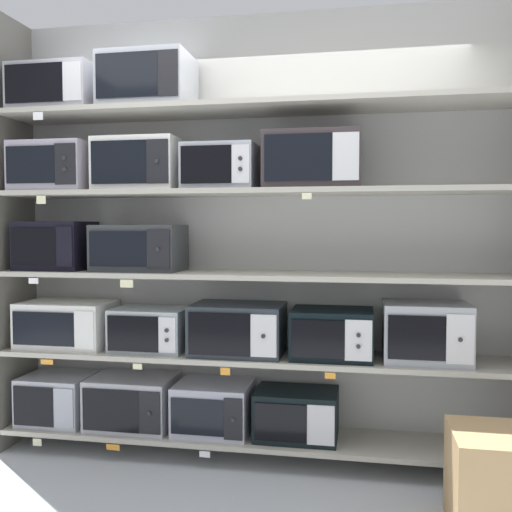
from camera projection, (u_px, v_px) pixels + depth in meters
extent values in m
cube|color=#B2B2AD|center=(263.00, 233.00, 3.67)|extent=(3.38, 0.04, 2.76)
cube|color=#68645B|center=(13.00, 233.00, 3.73)|extent=(0.05, 0.45, 2.76)
cube|color=#ADA899|center=(256.00, 437.00, 3.50)|extent=(3.18, 0.45, 0.03)
cube|color=#9FA1AB|center=(59.00, 398.00, 3.73)|extent=(0.43, 0.37, 0.31)
cube|color=black|center=(34.00, 406.00, 3.55)|extent=(0.27, 0.01, 0.25)
cube|color=#9FA1AB|center=(64.00, 408.00, 3.52)|extent=(0.13, 0.01, 0.25)
cube|color=#9A9BA1|center=(133.00, 401.00, 3.63)|extent=(0.53, 0.38, 0.32)
cube|color=black|center=(111.00, 411.00, 3.45)|extent=(0.36, 0.01, 0.26)
cube|color=black|center=(150.00, 413.00, 3.41)|extent=(0.13, 0.01, 0.26)
cylinder|color=#262628|center=(149.00, 413.00, 3.40)|extent=(0.02, 0.01, 0.02)
cube|color=#9FA0AF|center=(214.00, 407.00, 3.54)|extent=(0.46, 0.38, 0.31)
cube|color=black|center=(197.00, 417.00, 3.35)|extent=(0.32, 0.01, 0.22)
cube|color=black|center=(233.00, 419.00, 3.32)|extent=(0.11, 0.01, 0.25)
cylinder|color=#262628|center=(233.00, 420.00, 3.31)|extent=(0.02, 0.01, 0.02)
cube|color=black|center=(297.00, 414.00, 3.44)|extent=(0.49, 0.34, 0.29)
cube|color=black|center=(281.00, 423.00, 3.28)|extent=(0.31, 0.01, 0.22)
cube|color=silver|center=(321.00, 425.00, 3.24)|extent=(0.16, 0.01, 0.23)
cube|color=beige|center=(37.00, 442.00, 3.52)|extent=(0.06, 0.00, 0.04)
cube|color=orange|center=(113.00, 447.00, 3.43)|extent=(0.08, 0.00, 0.03)
cube|color=white|center=(205.00, 454.00, 3.32)|extent=(0.06, 0.00, 0.04)
cube|color=#ADA899|center=(256.00, 356.00, 3.47)|extent=(3.18, 0.45, 0.03)
cube|color=silver|center=(67.00, 324.00, 3.69)|extent=(0.57, 0.36, 0.29)
cube|color=black|center=(43.00, 329.00, 3.51)|extent=(0.41, 0.01, 0.21)
cube|color=silver|center=(84.00, 330.00, 3.47)|extent=(0.13, 0.01, 0.23)
cube|color=#9CA7AC|center=(151.00, 329.00, 3.58)|extent=(0.46, 0.34, 0.26)
cube|color=black|center=(133.00, 334.00, 3.42)|extent=(0.32, 0.01, 0.21)
cube|color=silver|center=(167.00, 335.00, 3.38)|extent=(0.11, 0.01, 0.21)
cylinder|color=#262628|center=(167.00, 340.00, 3.38)|extent=(0.02, 0.01, 0.02)
cylinder|color=#262628|center=(167.00, 330.00, 3.37)|extent=(0.02, 0.01, 0.02)
cube|color=#262E34|center=(238.00, 329.00, 3.48)|extent=(0.55, 0.38, 0.30)
cube|color=black|center=(219.00, 334.00, 3.30)|extent=(0.37, 0.01, 0.25)
cube|color=silver|center=(264.00, 336.00, 3.25)|extent=(0.15, 0.01, 0.24)
cylinder|color=#262628|center=(263.00, 336.00, 3.24)|extent=(0.02, 0.01, 0.02)
cube|color=black|center=(332.00, 333.00, 3.38)|extent=(0.48, 0.37, 0.29)
cube|color=black|center=(318.00, 339.00, 3.20)|extent=(0.30, 0.01, 0.21)
cube|color=silver|center=(358.00, 341.00, 3.17)|extent=(0.15, 0.01, 0.23)
cylinder|color=#262628|center=(358.00, 346.00, 3.16)|extent=(0.02, 0.01, 0.02)
cylinder|color=#262628|center=(359.00, 335.00, 3.15)|extent=(0.02, 0.01, 0.02)
cube|color=#9BA0A6|center=(426.00, 332.00, 3.28)|extent=(0.48, 0.36, 0.34)
cube|color=black|center=(417.00, 338.00, 3.11)|extent=(0.31, 0.01, 0.24)
cube|color=silver|center=(460.00, 339.00, 3.07)|extent=(0.15, 0.01, 0.27)
cylinder|color=#262628|center=(460.00, 340.00, 3.06)|extent=(0.02, 0.01, 0.02)
cube|color=orange|center=(47.00, 362.00, 3.48)|extent=(0.08, 0.00, 0.03)
cube|color=beige|center=(138.00, 367.00, 3.37)|extent=(0.06, 0.00, 0.03)
cube|color=orange|center=(225.00, 372.00, 3.27)|extent=(0.06, 0.00, 0.04)
cube|color=orange|center=(330.00, 376.00, 3.17)|extent=(0.06, 0.00, 0.03)
cube|color=#ADA899|center=(256.00, 275.00, 3.44)|extent=(3.18, 0.45, 0.03)
cube|color=black|center=(56.00, 246.00, 3.67)|extent=(0.43, 0.34, 0.31)
cube|color=black|center=(34.00, 246.00, 3.51)|extent=(0.30, 0.01, 0.23)
cube|color=black|center=(64.00, 247.00, 3.47)|extent=(0.11, 0.01, 0.25)
cube|color=#303335|center=(139.00, 248.00, 3.57)|extent=(0.54, 0.33, 0.29)
cube|color=black|center=(118.00, 249.00, 3.41)|extent=(0.36, 0.01, 0.21)
cube|color=black|center=(158.00, 249.00, 3.37)|extent=(0.14, 0.01, 0.23)
cylinder|color=#262628|center=(158.00, 249.00, 3.36)|extent=(0.02, 0.01, 0.02)
cube|color=white|center=(33.00, 281.00, 3.47)|extent=(0.06, 0.00, 0.03)
cube|color=beige|center=(127.00, 284.00, 3.36)|extent=(0.08, 0.00, 0.05)
cube|color=#ADA899|center=(256.00, 192.00, 3.42)|extent=(3.18, 0.45, 0.03)
cube|color=#A299A7|center=(58.00, 168.00, 3.64)|extent=(0.48, 0.41, 0.31)
cube|color=black|center=(30.00, 165.00, 3.45)|extent=(0.32, 0.01, 0.23)
cube|color=black|center=(65.00, 164.00, 3.41)|extent=(0.13, 0.01, 0.25)
cylinder|color=#262628|center=(64.00, 169.00, 3.40)|extent=(0.02, 0.01, 0.02)
cylinder|color=#262628|center=(64.00, 158.00, 3.40)|extent=(0.02, 0.01, 0.02)
cube|color=white|center=(140.00, 165.00, 3.54)|extent=(0.51, 0.34, 0.32)
cube|color=black|center=(119.00, 162.00, 3.38)|extent=(0.35, 0.01, 0.26)
cube|color=black|center=(157.00, 161.00, 3.34)|extent=(0.13, 0.01, 0.26)
cylinder|color=#262628|center=(157.00, 161.00, 3.33)|extent=(0.02, 0.01, 0.02)
cube|color=#9EA2AE|center=(222.00, 168.00, 3.45)|extent=(0.43, 0.38, 0.27)
cube|color=black|center=(206.00, 164.00, 3.26)|extent=(0.30, 0.01, 0.22)
cube|color=silver|center=(241.00, 164.00, 3.23)|extent=(0.10, 0.01, 0.22)
cylinder|color=#262628|center=(240.00, 169.00, 3.22)|extent=(0.02, 0.01, 0.02)
cylinder|color=#262628|center=(240.00, 158.00, 3.22)|extent=(0.02, 0.01, 0.02)
cube|color=#342C2D|center=(313.00, 161.00, 3.35)|extent=(0.56, 0.40, 0.33)
cube|color=black|center=(298.00, 157.00, 3.16)|extent=(0.38, 0.01, 0.26)
cube|color=silver|center=(346.00, 156.00, 3.11)|extent=(0.14, 0.01, 0.26)
cube|color=beige|center=(41.00, 200.00, 3.43)|extent=(0.06, 0.00, 0.05)
cube|color=beige|center=(307.00, 196.00, 3.14)|extent=(0.05, 0.00, 0.04)
cube|color=#ADA899|center=(256.00, 108.00, 3.39)|extent=(3.18, 0.45, 0.03)
cube|color=#A1A0A9|center=(60.00, 91.00, 3.61)|extent=(0.53, 0.41, 0.28)
cube|color=black|center=(34.00, 83.00, 3.42)|extent=(0.38, 0.01, 0.23)
cube|color=silver|center=(72.00, 81.00, 3.37)|extent=(0.12, 0.01, 0.23)
cube|color=#A0A4AD|center=(148.00, 83.00, 3.50)|extent=(0.53, 0.39, 0.33)
cube|color=black|center=(126.00, 75.00, 3.32)|extent=(0.38, 0.01, 0.26)
cube|color=black|center=(168.00, 73.00, 3.27)|extent=(0.12, 0.01, 0.26)
cube|color=white|center=(38.00, 116.00, 3.40)|extent=(0.06, 0.00, 0.05)
cube|color=tan|center=(500.00, 484.00, 2.63)|extent=(0.44, 0.44, 0.48)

